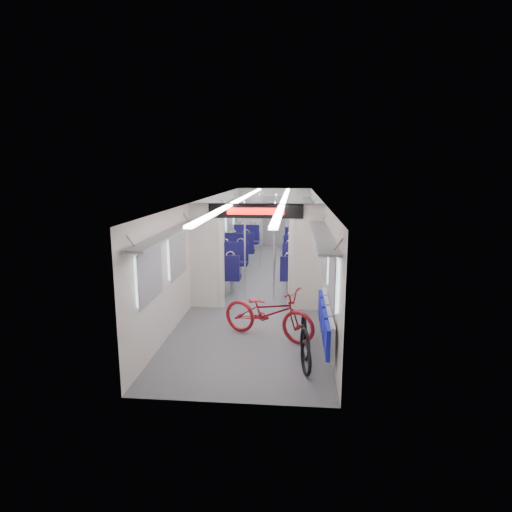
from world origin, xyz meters
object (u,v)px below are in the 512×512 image
at_px(flip_bench, 326,321).
at_px(seat_bay_near_left, 227,265).
at_px(bike_hoop_c, 304,329).
at_px(stanchion_far_right, 276,232).
at_px(stanchion_far_left, 260,232).
at_px(bicycle, 268,313).
at_px(bike_hoop_a, 306,360).
at_px(bike_hoop_b, 305,345).
at_px(stanchion_near_left, 245,250).
at_px(seat_bay_far_left, 243,242).
at_px(stanchion_near_right, 274,252).
at_px(seat_bay_far_right, 298,244).
at_px(seat_bay_near_right, 298,266).

distance_m(flip_bench, seat_bay_near_left, 4.83).
distance_m(bike_hoop_c, stanchion_far_right, 5.69).
bearing_deg(bike_hoop_c, stanchion_far_left, 102.51).
bearing_deg(bicycle, bike_hoop_a, -131.45).
xyz_separation_m(flip_bench, seat_bay_near_left, (-2.29, 4.25, -0.04)).
xyz_separation_m(bike_hoop_b, bike_hoop_c, (0.00, 0.82, -0.03)).
bearing_deg(stanchion_near_left, bike_hoop_c, -61.83).
bearing_deg(flip_bench, bicycle, 146.32).
relative_size(bicycle, stanchion_near_left, 0.78).
xyz_separation_m(bike_hoop_a, stanchion_far_left, (-1.25, 6.97, 0.91)).
bearing_deg(seat_bay_far_left, bicycle, -79.59).
relative_size(bike_hoop_b, stanchion_far_right, 0.23).
bearing_deg(bike_hoop_a, stanchion_near_left, 109.21).
relative_size(bicycle, seat_bay_near_left, 0.88).
bearing_deg(flip_bench, seat_bay_near_left, 118.28).
bearing_deg(bike_hoop_b, flip_bench, 33.78).
bearing_deg(seat_bay_far_left, stanchion_near_right, -74.94).
distance_m(flip_bench, seat_bay_far_left, 8.12).
height_order(bicycle, stanchion_far_right, stanchion_far_right).
distance_m(bicycle, seat_bay_far_left, 7.26).
distance_m(bike_hoop_b, seat_bay_far_right, 7.87).
height_order(flip_bench, stanchion_far_right, stanchion_far_right).
bearing_deg(stanchion_far_left, stanchion_near_left, -91.99).
xyz_separation_m(flip_bench, stanchion_near_left, (-1.69, 3.13, 0.57)).
relative_size(bike_hoop_c, stanchion_far_right, 0.20).
relative_size(seat_bay_near_right, seat_bay_far_right, 0.96).
bearing_deg(bicycle, seat_bay_near_right, 15.31).
distance_m(seat_bay_near_right, seat_bay_far_left, 3.94).
bearing_deg(bike_hoop_b, stanchion_far_right, 96.88).
xyz_separation_m(flip_bench, seat_bay_far_right, (-0.42, 7.65, -0.04)).
relative_size(flip_bench, seat_bay_near_right, 1.09).
height_order(seat_bay_near_left, seat_bay_far_left, seat_bay_far_left).
bearing_deg(stanchion_near_right, bike_hoop_c, -74.47).
bearing_deg(seat_bay_near_right, bike_hoop_b, -88.92).
xyz_separation_m(bike_hoop_c, stanchion_near_left, (-1.35, 2.53, 0.94)).
relative_size(seat_bay_near_left, seat_bay_far_left, 0.92).
relative_size(flip_bench, bike_hoop_a, 4.08).
xyz_separation_m(seat_bay_far_left, seat_bay_far_right, (1.87, -0.15, -0.02)).
height_order(bike_hoop_b, seat_bay_far_right, seat_bay_far_right).
bearing_deg(bicycle, flip_bench, -99.72).
xyz_separation_m(seat_bay_near_left, seat_bay_far_right, (1.87, 3.39, 0.00)).
bearing_deg(bicycle, seat_bay_near_left, 43.97).
bearing_deg(seat_bay_near_left, stanchion_near_right, -44.95).
height_order(flip_bench, bike_hoop_c, flip_bench).
xyz_separation_m(stanchion_near_left, stanchion_near_right, (0.70, -0.17, 0.00)).
xyz_separation_m(bike_hoop_a, seat_bay_near_right, (-0.09, 5.08, 0.29)).
bearing_deg(seat_bay_near_right, stanchion_far_right, 110.39).
distance_m(stanchion_near_left, stanchion_near_right, 0.72).
distance_m(flip_bench, stanchion_near_right, 3.17).
height_order(seat_bay_far_left, seat_bay_far_right, seat_bay_far_left).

